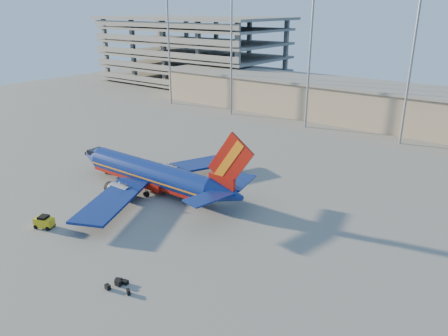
{
  "coord_description": "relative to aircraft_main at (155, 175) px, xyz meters",
  "views": [
    {
      "loc": [
        36.76,
        -37.44,
        24.53
      ],
      "look_at": [
        3.14,
        6.46,
        4.0
      ],
      "focal_mm": 35.0,
      "sensor_mm": 36.0,
      "label": 1
    }
  ],
  "objects": [
    {
      "name": "baggage_tug",
      "position": [
        -2.3,
        -15.82,
        -1.51
      ],
      "size": [
        2.47,
        2.02,
        1.54
      ],
      "rotation": [
        0.0,
        0.0,
        0.4
      ],
      "color": "gold",
      "rests_on": "ground"
    },
    {
      "name": "terminal_building",
      "position": [
        15.6,
        56.11,
        2.0
      ],
      "size": [
        122.0,
        16.0,
        8.5
      ],
      "color": "gray",
      "rests_on": "ground"
    },
    {
      "name": "luggage_pile",
      "position": [
        13.7,
        -18.01,
        -2.08
      ],
      "size": [
        2.8,
        2.0,
        0.54
      ],
      "color": "black",
      "rests_on": "ground"
    },
    {
      "name": "ground",
      "position": [
        5.6,
        -1.89,
        -2.31
      ],
      "size": [
        220.0,
        220.0,
        0.0
      ],
      "primitive_type": "plane",
      "color": "slate",
      "rests_on": "ground"
    },
    {
      "name": "parking_garage",
      "position": [
        -56.4,
        72.16,
        9.42
      ],
      "size": [
        62.0,
        32.0,
        21.4
      ],
      "color": "slate",
      "rests_on": "ground"
    },
    {
      "name": "aircraft_main",
      "position": [
        0.0,
        0.0,
        0.0
      ],
      "size": [
        31.95,
        30.76,
        10.82
      ],
      "rotation": [
        0.0,
        0.0,
        0.01
      ],
      "color": "navy",
      "rests_on": "ground"
    },
    {
      "name": "light_mast_row",
      "position": [
        10.6,
        44.11,
        15.24
      ],
      "size": [
        101.6,
        1.6,
        28.65
      ],
      "color": "gray",
      "rests_on": "ground"
    }
  ]
}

